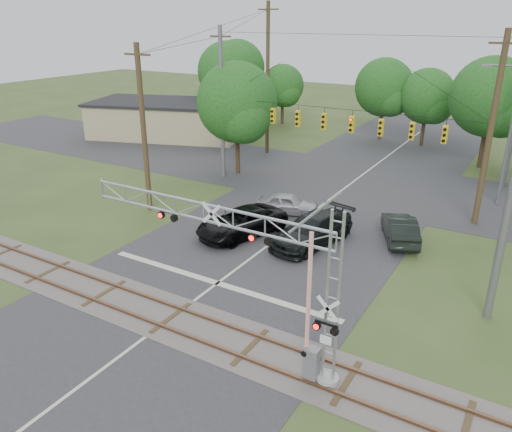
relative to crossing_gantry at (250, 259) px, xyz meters
The scene contains 14 objects.
ground 6.13m from the crossing_gantry, 158.75° to the right, with size 160.00×160.00×0.00m, color #354721.
road_main 10.23m from the crossing_gantry, 116.88° to the left, with size 14.00×90.00×0.02m, color #29292B.
road_cross 23.12m from the crossing_gantry, 100.73° to the left, with size 90.00×12.00×0.02m, color #29292B.
railroad_track 5.90m from the crossing_gantry, behind, with size 90.00×3.20×0.17m.
crossing_gantry is the anchor object (origin of this frame).
traffic_signal_span 18.73m from the crossing_gantry, 100.44° to the left, with size 19.34×0.36×11.50m.
pickup_black 11.84m from the crossing_gantry, 124.06° to the left, with size 2.61×5.66×1.57m, color black.
car_dark 11.14m from the crossing_gantry, 102.24° to the left, with size 2.36×5.81×1.68m, color black.
sedan_silver 15.36m from the crossing_gantry, 112.08° to the left, with size 1.61×4.00×1.36m, color #9C9EA3.
suv_dark 13.94m from the crossing_gantry, 81.91° to the left, with size 1.59×4.56×1.50m, color black.
commercial_building 38.74m from the crossing_gantry, 134.54° to the left, with size 17.74×12.86×3.72m.
streetlight 23.57m from the crossing_gantry, 75.58° to the left, with size 2.50×0.26×9.37m.
utility_poles 21.49m from the crossing_gantry, 92.99° to the left, with size 25.28×28.54×13.31m.
treeline 31.91m from the crossing_gantry, 98.65° to the left, with size 54.46×26.76×9.72m.
Camera 1 is at (12.48, -11.80, 12.10)m, focal length 35.00 mm.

